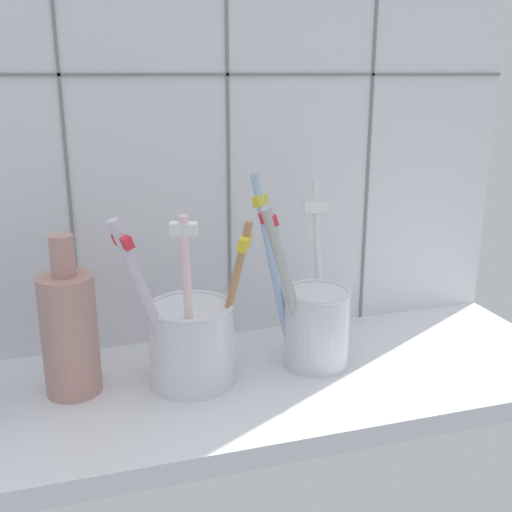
% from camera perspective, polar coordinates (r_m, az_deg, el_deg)
% --- Properties ---
extents(counter_slab, '(0.64, 0.22, 0.02)m').
position_cam_1_polar(counter_slab, '(0.60, 0.31, -12.02)').
color(counter_slab, silver).
rests_on(counter_slab, ground).
extents(tile_wall_back, '(0.64, 0.02, 0.45)m').
position_cam_1_polar(tile_wall_back, '(0.65, -2.84, 10.05)').
color(tile_wall_back, white).
rests_on(tile_wall_back, ground).
extents(toothbrush_cup_left, '(0.13, 0.08, 0.17)m').
position_cam_1_polar(toothbrush_cup_left, '(0.57, -6.09, -7.67)').
color(toothbrush_cup_left, silver).
rests_on(toothbrush_cup_left, counter_slab).
extents(toothbrush_cup_right, '(0.10, 0.11, 0.19)m').
position_cam_1_polar(toothbrush_cup_right, '(0.61, 5.42, -5.89)').
color(toothbrush_cup_right, silver).
rests_on(toothbrush_cup_right, counter_slab).
extents(ceramic_vase, '(0.05, 0.05, 0.15)m').
position_cam_1_polar(ceramic_vase, '(0.57, -16.95, -6.67)').
color(ceramic_vase, tan).
rests_on(ceramic_vase, counter_slab).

